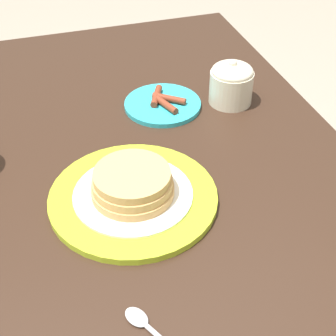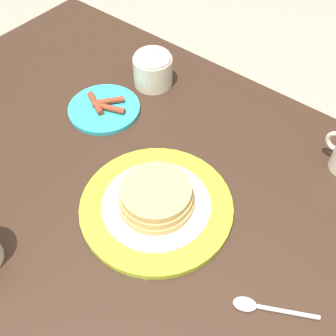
% 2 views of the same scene
% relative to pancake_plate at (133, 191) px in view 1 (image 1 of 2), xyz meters
% --- Properties ---
extents(dining_table, '(1.37, 0.81, 0.75)m').
position_rel_pancake_plate_xyz_m(dining_table, '(-0.00, -0.02, -0.15)').
color(dining_table, '#332116').
rests_on(dining_table, ground_plane).
extents(pancake_plate, '(0.28, 0.28, 0.06)m').
position_rel_pancake_plate_xyz_m(pancake_plate, '(0.00, 0.00, 0.00)').
color(pancake_plate, '#AAC628').
rests_on(pancake_plate, dining_table).
extents(side_plate_bacon, '(0.16, 0.16, 0.02)m').
position_rel_pancake_plate_xyz_m(side_plate_bacon, '(0.26, -0.13, -0.01)').
color(side_plate_bacon, '#2DADBC').
rests_on(side_plate_bacon, dining_table).
extents(sugar_bowl, '(0.09, 0.09, 0.10)m').
position_rel_pancake_plate_xyz_m(sugar_bowl, '(0.24, -0.27, 0.03)').
color(sugar_bowl, beige).
rests_on(sugar_bowl, dining_table).
extents(spoon, '(0.12, 0.08, 0.01)m').
position_rel_pancake_plate_xyz_m(spoon, '(-0.25, 0.04, -0.02)').
color(spoon, silver).
rests_on(spoon, dining_table).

